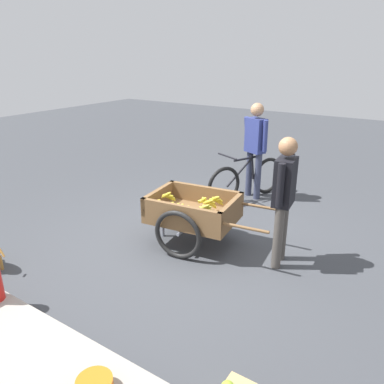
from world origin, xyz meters
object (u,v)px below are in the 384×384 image
object	(u,v)px
fruit_cart	(193,213)
cyclist_person	(255,142)
vendor_person	(284,192)
bicycle	(247,179)

from	to	relation	value
fruit_cart	cyclist_person	size ratio (longest dim) A/B	1.06
vendor_person	fruit_cart	bearing A→B (deg)	7.46
fruit_cart	bicycle	bearing A→B (deg)	-85.98
fruit_cart	bicycle	world-z (taller)	bicycle
bicycle	cyclist_person	distance (m)	0.65
vendor_person	bicycle	xyz separation A→B (m)	(1.27, -1.74, -0.58)
fruit_cart	vendor_person	bearing A→B (deg)	-172.54
fruit_cart	bicycle	distance (m)	1.90
bicycle	cyclist_person	size ratio (longest dim) A/B	0.95
vendor_person	bicycle	world-z (taller)	vendor_person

